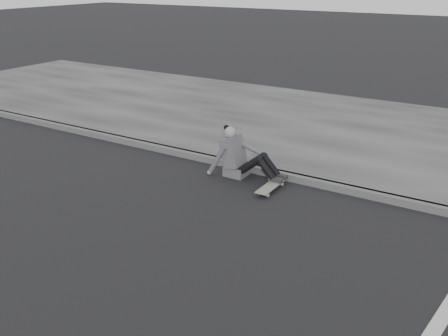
# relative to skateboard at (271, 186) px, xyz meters

# --- Properties ---
(ground) EXTENTS (80.00, 80.00, 0.00)m
(ground) POSITION_rel_skateboard_xyz_m (-0.38, -2.04, -0.07)
(ground) COLOR black
(ground) RESTS_ON ground
(curb) EXTENTS (24.00, 0.16, 0.12)m
(curb) POSITION_rel_skateboard_xyz_m (-0.38, 0.54, -0.01)
(curb) COLOR #4B4B4B
(curb) RESTS_ON ground
(sidewalk) EXTENTS (24.00, 6.00, 0.12)m
(sidewalk) POSITION_rel_skateboard_xyz_m (-0.38, 3.56, -0.01)
(sidewalk) COLOR #3E3E3E
(sidewalk) RESTS_ON ground
(skateboard) EXTENTS (0.20, 0.78, 0.09)m
(skateboard) POSITION_rel_skateboard_xyz_m (0.00, 0.00, 0.00)
(skateboard) COLOR #9D9D98
(skateboard) RESTS_ON ground
(seated_woman) EXTENTS (1.38, 0.46, 0.88)m
(seated_woman) POSITION_rel_skateboard_xyz_m (-0.73, 0.25, 0.29)
(seated_woman) COLOR #4A494C
(seated_woman) RESTS_ON ground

